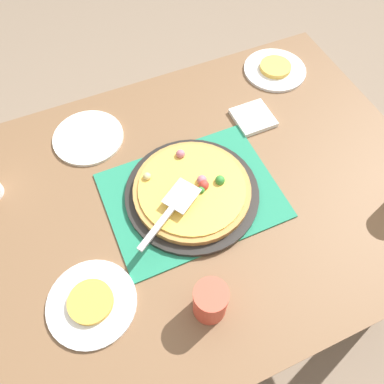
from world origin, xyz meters
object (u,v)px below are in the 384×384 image
object	(u,v)px
plate_far_right	(275,70)
plate_side	(88,137)
pizza_pan	(192,193)
served_slice_right	(275,67)
pizza	(192,189)
napkin_stack	(253,118)
cup_far	(210,302)
pizza_server	(171,209)
served_slice_left	(91,302)
plate_near_left	(92,303)

from	to	relation	value
plate_far_right	plate_side	world-z (taller)	same
pizza_pan	served_slice_right	world-z (taller)	served_slice_right
pizza	napkin_stack	size ratio (longest dim) A/B	2.75
cup_far	pizza_server	bearing A→B (deg)	-91.77
served_slice_left	pizza	bearing A→B (deg)	-152.00
cup_far	napkin_stack	size ratio (longest dim) A/B	1.00
served_slice_left	pizza_server	bearing A→B (deg)	-153.78
served_slice_right	pizza_server	world-z (taller)	pizza_server
plate_near_left	napkin_stack	distance (m)	0.74
plate_far_right	pizza_server	xyz separation A→B (m)	(0.56, 0.41, 0.06)
pizza_pan	served_slice_left	xyz separation A→B (m)	(0.35, 0.18, 0.01)
plate_side	pizza_pan	bearing A→B (deg)	123.53
plate_near_left	cup_far	bearing A→B (deg)	154.12
pizza	served_slice_left	xyz separation A→B (m)	(0.35, 0.18, -0.02)
plate_far_right	cup_far	bearing A→B (deg)	49.51
plate_far_right	napkin_stack	size ratio (longest dim) A/B	1.83
pizza_server	plate_side	bearing A→B (deg)	-70.63
plate_side	plate_near_left	bearing A→B (deg)	75.36
plate_side	served_slice_left	world-z (taller)	served_slice_left
served_slice_right	napkin_stack	distance (m)	0.25
served_slice_left	pizza_server	world-z (taller)	pizza_server
pizza	cup_far	world-z (taller)	cup_far
plate_side	pizza_server	world-z (taller)	pizza_server
plate_side	pizza_server	xyz separation A→B (m)	(-0.13, 0.38, 0.06)
pizza	plate_near_left	distance (m)	0.39
pizza_pan	napkin_stack	size ratio (longest dim) A/B	3.17
pizza_server	served_slice_right	bearing A→B (deg)	-143.78
plate_near_left	plate_side	distance (m)	0.52
plate_side	pizza_server	size ratio (longest dim) A/B	1.02
plate_near_left	cup_far	xyz separation A→B (m)	(-0.26, 0.12, 0.06)
pizza_pan	plate_near_left	bearing A→B (deg)	27.94
pizza	cup_far	xyz separation A→B (m)	(0.09, 0.31, 0.03)
plate_far_right	napkin_stack	bearing A→B (deg)	43.44
pizza_pan	plate_far_right	bearing A→B (deg)	-143.28
pizza	served_slice_left	world-z (taller)	pizza
served_slice_right	plate_far_right	bearing A→B (deg)	0.00
plate_side	served_slice_left	distance (m)	0.52
pizza	cup_far	bearing A→B (deg)	73.76
served_slice_left	served_slice_right	size ratio (longest dim) A/B	1.00
served_slice_right	plate_near_left	bearing A→B (deg)	33.24
pizza_pan	cup_far	size ratio (longest dim) A/B	3.17
served_slice_right	pizza_server	size ratio (longest dim) A/B	0.51
plate_side	served_slice_right	size ratio (longest dim) A/B	2.00
plate_side	pizza_server	bearing A→B (deg)	109.37
pizza_pan	plate_side	distance (m)	0.39
served_slice_left	plate_near_left	bearing A→B (deg)	0.00
pizza_pan	plate_near_left	distance (m)	0.39
pizza	plate_near_left	xyz separation A→B (m)	(0.35, 0.18, -0.03)
served_slice_left	served_slice_right	world-z (taller)	same
cup_far	napkin_stack	xyz separation A→B (m)	(-0.39, -0.49, -0.05)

